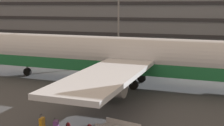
# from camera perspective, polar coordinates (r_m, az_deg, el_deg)

# --- Properties ---
(ground_plane) EXTENTS (600.00, 600.00, 0.00)m
(ground_plane) POSITION_cam_1_polar(r_m,az_deg,el_deg) (31.01, 6.13, -4.28)
(ground_plane) COLOR #424449
(terminal_structure) EXTENTS (152.83, 15.34, 13.29)m
(terminal_structure) POSITION_cam_1_polar(r_m,az_deg,el_deg) (72.90, 13.27, 9.27)
(terminal_structure) COLOR slate
(terminal_structure) RESTS_ON ground_plane
(airliner) EXTENTS (36.79, 29.67, 10.18)m
(airliner) POSITION_cam_1_polar(r_m,az_deg,el_deg) (30.85, 3.35, 1.10)
(airliner) COLOR silver
(airliner) RESTS_ON ground_plane
(suitcase_large) EXTENTS (0.22, 0.43, 1.07)m
(suitcase_large) POSITION_cam_1_polar(r_m,az_deg,el_deg) (20.73, -12.68, -10.79)
(suitcase_large) COLOR orange
(suitcase_large) RESTS_ON ground_plane
(suitcase_laid_flat) EXTENTS (0.35, 0.44, 0.91)m
(suitcase_laid_flat) POSITION_cam_1_polar(r_m,az_deg,el_deg) (20.33, -10.21, -11.26)
(suitcase_laid_flat) COLOR #72388C
(suitcase_laid_flat) RESTS_ON ground_plane
(backpack_black) EXTENTS (0.36, 0.31, 0.52)m
(backpack_black) POSITION_cam_1_polar(r_m,az_deg,el_deg) (20.70, -8.04, -11.32)
(backpack_black) COLOR maroon
(backpack_black) RESTS_ON ground_plane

